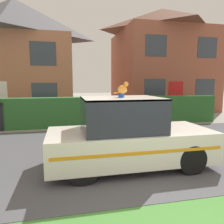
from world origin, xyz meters
name	(u,v)px	position (x,y,z in m)	size (l,w,h in m)	color
road_strip	(121,149)	(0.00, 3.94, 0.01)	(28.00, 6.19, 0.01)	#4C4C51
garden_hedge	(97,111)	(-0.14, 7.85, 0.68)	(12.19, 0.69, 1.36)	#2D662D
police_car	(128,136)	(-0.21, 2.56, 0.78)	(3.89, 1.67, 1.78)	black
cat	(123,89)	(-0.34, 2.50, 1.91)	(0.34, 0.20, 0.29)	orange
house_left	(16,56)	(-4.67, 13.30, 3.75)	(7.38, 5.76, 7.35)	#A86B4C
house_right	(161,59)	(5.70, 13.64, 3.82)	(6.77, 6.60, 7.51)	#93513D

